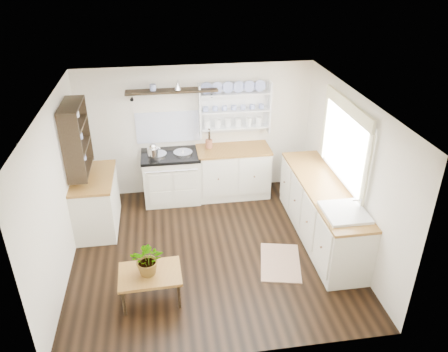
{
  "coord_description": "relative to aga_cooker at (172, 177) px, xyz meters",
  "views": [
    {
      "loc": [
        -0.59,
        -5.19,
        4.02
      ],
      "look_at": [
        0.23,
        0.25,
        1.1
      ],
      "focal_mm": 35.0,
      "sensor_mm": 36.0,
      "label": 1
    }
  ],
  "objects": [
    {
      "name": "aga_cooker",
      "position": [
        0.0,
        0.0,
        0.0
      ],
      "size": [
        0.99,
        0.69,
        0.91
      ],
      "color": "silver",
      "rests_on": "floor"
    },
    {
      "name": "wall_back",
      "position": [
        0.49,
        0.33,
        0.7
      ],
      "size": [
        4.0,
        0.02,
        2.3
      ],
      "primitive_type": "cube",
      "color": "silver",
      "rests_on": "ground"
    },
    {
      "name": "wall_left",
      "position": [
        -1.51,
        -1.57,
        0.7
      ],
      "size": [
        0.02,
        3.8,
        2.3
      ],
      "primitive_type": "cube",
      "color": "silver",
      "rests_on": "ground"
    },
    {
      "name": "wall_right",
      "position": [
        2.49,
        -1.57,
        0.7
      ],
      "size": [
        0.02,
        3.8,
        2.3
      ],
      "primitive_type": "cube",
      "color": "silver",
      "rests_on": "ground"
    },
    {
      "name": "plate_rack",
      "position": [
        1.14,
        0.29,
        1.11
      ],
      "size": [
        1.2,
        0.22,
        0.9
      ],
      "color": "white",
      "rests_on": "wall_back"
    },
    {
      "name": "belfast_sink",
      "position": [
        2.2,
        -2.22,
        0.35
      ],
      "size": [
        0.55,
        0.6,
        0.45
      ],
      "color": "white",
      "rests_on": "right_cabinets"
    },
    {
      "name": "high_shelf",
      "position": [
        0.09,
        0.21,
        1.46
      ],
      "size": [
        1.5,
        0.29,
        0.16
      ],
      "color": "black",
      "rests_on": "wall_back"
    },
    {
      "name": "utensil_crock",
      "position": [
        0.68,
        0.11,
        0.53
      ],
      "size": [
        0.12,
        0.12,
        0.14
      ],
      "primitive_type": "cylinder",
      "color": "#955436",
      "rests_on": "back_cabinets"
    },
    {
      "name": "ceiling",
      "position": [
        0.49,
        -1.57,
        1.85
      ],
      "size": [
        4.0,
        3.8,
        0.01
      ],
      "primitive_type": "cube",
      "color": "white",
      "rests_on": "wall_back"
    },
    {
      "name": "left_cabinets",
      "position": [
        -1.21,
        -0.67,
        0.01
      ],
      "size": [
        0.62,
        1.13,
        0.9
      ],
      "color": "silver",
      "rests_on": "floor"
    },
    {
      "name": "left_shelving",
      "position": [
        -1.35,
        -0.67,
        1.1
      ],
      "size": [
        0.28,
        0.8,
        1.05
      ],
      "primitive_type": "cube",
      "color": "black",
      "rests_on": "wall_left"
    },
    {
      "name": "floor_rug",
      "position": [
        1.44,
        -2.01,
        -0.44
      ],
      "size": [
        0.72,
        0.95,
        0.02
      ],
      "primitive_type": "cube",
      "rotation": [
        0.0,
        0.0,
        -0.22
      ],
      "color": "brown",
      "rests_on": "floor"
    },
    {
      "name": "kettle",
      "position": [
        -0.28,
        -0.12,
        0.59
      ],
      "size": [
        0.18,
        0.18,
        0.22
      ],
      "primitive_type": null,
      "color": "silver",
      "rests_on": "aga_cooker"
    },
    {
      "name": "right_cabinets",
      "position": [
        2.19,
        -1.47,
        0.01
      ],
      "size": [
        0.62,
        2.43,
        0.9
      ],
      "color": "silver",
      "rests_on": "floor"
    },
    {
      "name": "window",
      "position": [
        2.44,
        -1.42,
        1.12
      ],
      "size": [
        0.08,
        1.55,
        1.22
      ],
      "color": "white",
      "rests_on": "wall_right"
    },
    {
      "name": "center_table",
      "position": [
        -0.38,
        -2.45,
        -0.08
      ],
      "size": [
        0.79,
        0.57,
        0.42
      ],
      "rotation": [
        0.0,
        0.0,
        0.03
      ],
      "color": "brown",
      "rests_on": "floor"
    },
    {
      "name": "floor",
      "position": [
        0.49,
        -1.57,
        -0.45
      ],
      "size": [
        4.0,
        3.8,
        0.01
      ],
      "primitive_type": "cube",
      "color": "black",
      "rests_on": "ground"
    },
    {
      "name": "back_cabinets",
      "position": [
        1.09,
        0.03,
        0.01
      ],
      "size": [
        1.27,
        0.63,
        0.9
      ],
      "color": "silver",
      "rests_on": "floor"
    },
    {
      "name": "potted_plant",
      "position": [
        -0.38,
        -2.45,
        0.19
      ],
      "size": [
        0.45,
        0.4,
        0.44
      ],
      "primitive_type": "imported",
      "rotation": [
        0.0,
        0.0,
        -0.16
      ],
      "color": "#3F7233",
      "rests_on": "center_table"
    }
  ]
}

